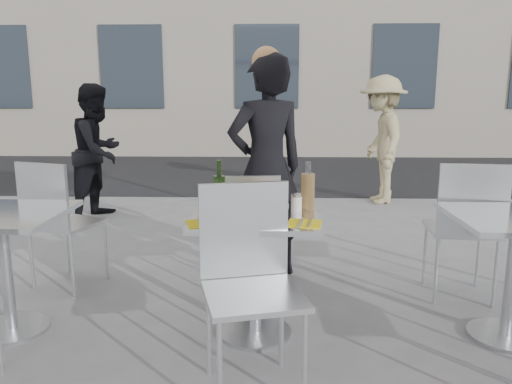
{
  "coord_description": "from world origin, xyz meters",
  "views": [
    {
      "loc": [
        0.09,
        -2.8,
        1.44
      ],
      "look_at": [
        0.0,
        0.15,
        0.85
      ],
      "focal_mm": 35.0,
      "sensor_mm": 36.0,
      "label": 1
    }
  ],
  "objects_px": {
    "side_table_left": "(4,247)",
    "carafe": "(308,191)",
    "woman_diner": "(266,168)",
    "pizza_far": "(263,203)",
    "wineglass_red_b": "(276,193)",
    "main_table": "(255,249)",
    "side_chair_lfar": "(57,215)",
    "napkin_left": "(204,223)",
    "salad_plate": "(249,206)",
    "pedestrian_a": "(98,151)",
    "chair_near": "(249,269)",
    "wineglass_red_a": "(275,196)",
    "chair_far": "(250,224)",
    "wine_bottle": "(219,190)",
    "wineglass_white_b": "(253,192)",
    "wineglass_white_a": "(245,194)",
    "pizza_near": "(254,220)",
    "sugar_shaker": "(296,203)",
    "pedestrian_b": "(382,140)",
    "side_chair_rfar": "(466,220)",
    "napkin_right": "(304,223)"
  },
  "relations": [
    {
      "from": "pedestrian_b",
      "to": "carafe",
      "type": "xyz_separation_m",
      "value": [
        -1.23,
        -3.67,
        0.04
      ]
    },
    {
      "from": "wine_bottle",
      "to": "wineglass_white_a",
      "type": "xyz_separation_m",
      "value": [
        0.16,
        -0.08,
        -0.0
      ]
    },
    {
      "from": "pedestrian_a",
      "to": "wineglass_white_a",
      "type": "bearing_deg",
      "value": -131.43
    },
    {
      "from": "napkin_right",
      "to": "side_chair_rfar",
      "type": "bearing_deg",
      "value": 43.06
    },
    {
      "from": "chair_far",
      "to": "wineglass_red_b",
      "type": "distance_m",
      "value": 0.67
    },
    {
      "from": "chair_near",
      "to": "salad_plate",
      "type": "xyz_separation_m",
      "value": [
        -0.02,
        0.54,
        0.19
      ]
    },
    {
      "from": "pedestrian_b",
      "to": "wineglass_red_a",
      "type": "xyz_separation_m",
      "value": [
        -1.43,
        -3.77,
        0.03
      ]
    },
    {
      "from": "main_table",
      "to": "carafe",
      "type": "xyz_separation_m",
      "value": [
        0.31,
        0.11,
        0.33
      ]
    },
    {
      "from": "pizza_far",
      "to": "wineglass_white_b",
      "type": "distance_m",
      "value": 0.15
    },
    {
      "from": "main_table",
      "to": "pizza_far",
      "type": "height_order",
      "value": "pizza_far"
    },
    {
      "from": "chair_near",
      "to": "pizza_far",
      "type": "height_order",
      "value": "chair_near"
    },
    {
      "from": "wineglass_red_a",
      "to": "napkin_left",
      "type": "xyz_separation_m",
      "value": [
        -0.39,
        -0.22,
        -0.11
      ]
    },
    {
      "from": "chair_far",
      "to": "napkin_left",
      "type": "bearing_deg",
      "value": 68.38
    },
    {
      "from": "salad_plate",
      "to": "carafe",
      "type": "xyz_separation_m",
      "value": [
        0.35,
        0.06,
        0.08
      ]
    },
    {
      "from": "pedestrian_a",
      "to": "salad_plate",
      "type": "bearing_deg",
      "value": -131.16
    },
    {
      "from": "woman_diner",
      "to": "pizza_far",
      "type": "xyz_separation_m",
      "value": [
        -0.01,
        -0.82,
        -0.1
      ]
    },
    {
      "from": "wineglass_red_a",
      "to": "side_table_left",
      "type": "bearing_deg",
      "value": -179.92
    },
    {
      "from": "main_table",
      "to": "pedestrian_a",
      "type": "relative_size",
      "value": 0.49
    },
    {
      "from": "side_chair_lfar",
      "to": "salad_plate",
      "type": "height_order",
      "value": "side_chair_lfar"
    },
    {
      "from": "wineglass_red_b",
      "to": "main_table",
      "type": "bearing_deg",
      "value": -151.12
    },
    {
      "from": "woman_diner",
      "to": "side_table_left",
      "type": "bearing_deg",
      "value": 10.0
    },
    {
      "from": "wine_bottle",
      "to": "wineglass_red_b",
      "type": "xyz_separation_m",
      "value": [
        0.34,
        -0.07,
        -0.0
      ]
    },
    {
      "from": "chair_near",
      "to": "napkin_left",
      "type": "bearing_deg",
      "value": 119.61
    },
    {
      "from": "wineglass_white_b",
      "to": "side_chair_lfar",
      "type": "bearing_deg",
      "value": 158.88
    },
    {
      "from": "chair_near",
      "to": "wine_bottle",
      "type": "distance_m",
      "value": 0.71
    },
    {
      "from": "side_chair_lfar",
      "to": "carafe",
      "type": "bearing_deg",
      "value": -177.8
    },
    {
      "from": "side_table_left",
      "to": "pedestrian_b",
      "type": "height_order",
      "value": "pedestrian_b"
    },
    {
      "from": "napkin_left",
      "to": "salad_plate",
      "type": "bearing_deg",
      "value": 32.9
    },
    {
      "from": "woman_diner",
      "to": "wineglass_white_b",
      "type": "distance_m",
      "value": 0.93
    },
    {
      "from": "carafe",
      "to": "wineglass_white_b",
      "type": "bearing_deg",
      "value": -179.8
    },
    {
      "from": "side_table_left",
      "to": "wineglass_white_b",
      "type": "xyz_separation_m",
      "value": [
        1.48,
        0.11,
        0.32
      ]
    },
    {
      "from": "side_table_left",
      "to": "carafe",
      "type": "bearing_deg",
      "value": 3.5
    },
    {
      "from": "wine_bottle",
      "to": "side_chair_rfar",
      "type": "bearing_deg",
      "value": 13.54
    },
    {
      "from": "pizza_near",
      "to": "pizza_far",
      "type": "height_order",
      "value": "pizza_far"
    },
    {
      "from": "wine_bottle",
      "to": "carafe",
      "type": "height_order",
      "value": "wine_bottle"
    },
    {
      "from": "wineglass_red_a",
      "to": "napkin_left",
      "type": "bearing_deg",
      "value": -150.04
    },
    {
      "from": "main_table",
      "to": "wineglass_red_a",
      "type": "bearing_deg",
      "value": 1.11
    },
    {
      "from": "main_table",
      "to": "sugar_shaker",
      "type": "bearing_deg",
      "value": 16.0
    },
    {
      "from": "wine_bottle",
      "to": "salad_plate",
      "type": "bearing_deg",
      "value": -25.07
    },
    {
      "from": "pizza_near",
      "to": "sugar_shaker",
      "type": "relative_size",
      "value": 3.2
    },
    {
      "from": "main_table",
      "to": "napkin_right",
      "type": "relative_size",
      "value": 3.59
    },
    {
      "from": "woman_diner",
      "to": "pizza_far",
      "type": "distance_m",
      "value": 0.83
    },
    {
      "from": "side_chair_lfar",
      "to": "woman_diner",
      "type": "xyz_separation_m",
      "value": [
        1.52,
        0.37,
        0.3
      ]
    },
    {
      "from": "chair_far",
      "to": "napkin_left",
      "type": "height_order",
      "value": "chair_far"
    },
    {
      "from": "pedestrian_a",
      "to": "pizza_far",
      "type": "distance_m",
      "value": 3.31
    },
    {
      "from": "wineglass_red_b",
      "to": "side_chair_lfar",
      "type": "bearing_deg",
      "value": 159.16
    },
    {
      "from": "pizza_far",
      "to": "side_table_left",
      "type": "bearing_deg",
      "value": -172.07
    },
    {
      "from": "main_table",
      "to": "pizza_near",
      "type": "bearing_deg",
      "value": -90.24
    },
    {
      "from": "salad_plate",
      "to": "wineglass_white_a",
      "type": "relative_size",
      "value": 1.4
    },
    {
      "from": "pizza_far",
      "to": "wineglass_white_b",
      "type": "xyz_separation_m",
      "value": [
        -0.06,
        -0.11,
        0.09
      ]
    }
  ]
}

